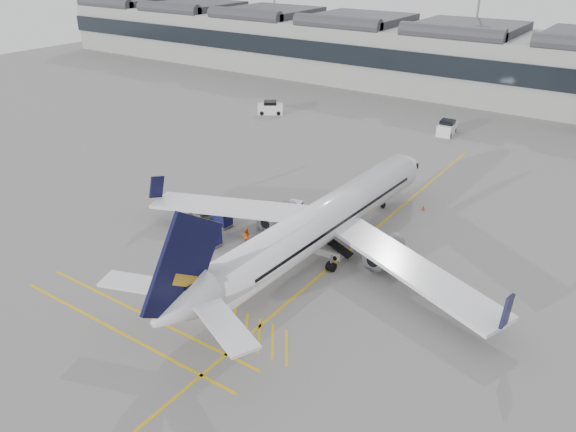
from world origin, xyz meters
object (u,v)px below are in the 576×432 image
Objects in this scene: belt_loader at (325,248)px; pushback_tug at (201,219)px; ramp_agent_a at (320,222)px; airliner_main at (320,223)px; baggage_cart_a at (295,208)px; ramp_agent_b at (246,236)px.

pushback_tug is (-13.19, -2.16, 0.09)m from belt_loader.
ramp_agent_a is (-2.80, 3.61, 0.31)m from belt_loader.
ramp_agent_a is (-2.41, 4.08, -2.26)m from airliner_main.
baggage_cart_a is 3.90m from ramp_agent_a.
airliner_main is 7.36m from ramp_agent_b.
belt_loader is 4.58m from ramp_agent_a.
belt_loader is at bearing -48.75° from baggage_cart_a.
pushback_tug is (-10.39, -5.77, -0.22)m from ramp_agent_a.
airliner_main reaches higher than ramp_agent_a.
airliner_main is 8.37m from baggage_cart_a.
pushback_tug is at bearing -29.25° from ramp_agent_b.
airliner_main reaches higher than baggage_cart_a.
ramp_agent_b is 0.62× the size of pushback_tug.
ramp_agent_a is 0.64× the size of pushback_tug.
airliner_main is 23.91× the size of ramp_agent_a.
pushback_tug is at bearing -169.97° from airliner_main.
airliner_main is at bearing -130.42° from belt_loader.
ramp_agent_a is 1.03× the size of ramp_agent_b.
belt_loader reaches higher than ramp_agent_b.
belt_loader is 2.49× the size of baggage_cart_a.
ramp_agent_b reaches higher than pushback_tug.
airliner_main is 2.64m from belt_loader.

